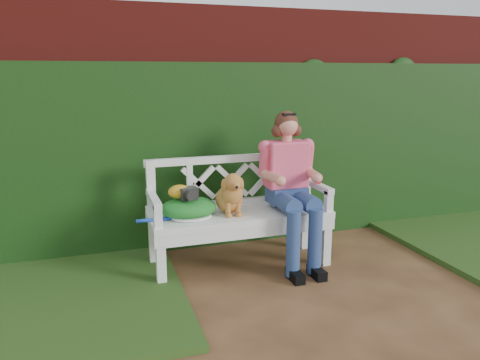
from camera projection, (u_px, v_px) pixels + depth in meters
name	position (u px, v px, depth m)	size (l,w,h in m)	color
ground	(362.00, 315.00, 3.18)	(60.00, 60.00, 0.00)	#412918
brick_wall	(264.00, 125.00, 4.69)	(10.00, 0.30, 2.20)	maroon
ivy_hedge	(272.00, 153.00, 4.54)	(10.00, 0.18, 1.70)	#173E11
garden_bench	(240.00, 239.00, 3.95)	(1.58, 0.60, 0.48)	white
seated_woman	(288.00, 193.00, 3.97)	(0.52, 0.69, 1.23)	red
dog	(230.00, 192.00, 3.81)	(0.24, 0.32, 0.36)	#9D6424
tennis_racket	(188.00, 217.00, 3.71)	(0.62, 0.26, 0.03)	silver
green_bag	(188.00, 207.00, 3.74)	(0.46, 0.35, 0.16)	green
camera_item	(188.00, 193.00, 3.69)	(0.14, 0.10, 0.09)	black
baseball_glove	(179.00, 192.00, 3.70)	(0.18, 0.13, 0.11)	#C4881C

